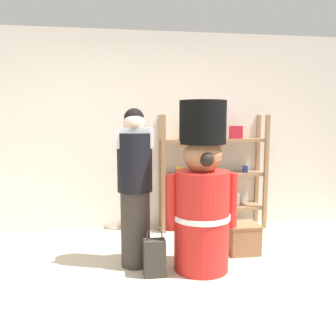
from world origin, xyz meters
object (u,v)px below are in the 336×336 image
(shopping_bag, at_px, (155,257))
(person_shopper, at_px, (135,186))
(merchandise_shelf, at_px, (212,170))
(display_crate, at_px, (242,238))
(teddy_bear_guard, at_px, (202,194))

(shopping_bag, bearing_deg, person_shopper, 118.75)
(merchandise_shelf, bearing_deg, display_crate, -84.98)
(teddy_bear_guard, height_order, display_crate, teddy_bear_guard)
(merchandise_shelf, height_order, teddy_bear_guard, teddy_bear_guard)
(person_shopper, distance_m, shopping_bag, 0.71)
(teddy_bear_guard, xyz_separation_m, person_shopper, (-0.63, 0.20, 0.06))
(merchandise_shelf, height_order, display_crate, merchandise_shelf)
(merchandise_shelf, distance_m, display_crate, 1.16)
(shopping_bag, bearing_deg, teddy_bear_guard, 10.59)
(teddy_bear_guard, height_order, shopping_bag, teddy_bear_guard)
(shopping_bag, height_order, display_crate, shopping_bag)
(shopping_bag, xyz_separation_m, display_crate, (1.03, 0.45, -0.02))
(teddy_bear_guard, xyz_separation_m, shopping_bag, (-0.47, -0.09, -0.57))
(teddy_bear_guard, height_order, person_shopper, teddy_bear_guard)
(teddy_bear_guard, distance_m, person_shopper, 0.66)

